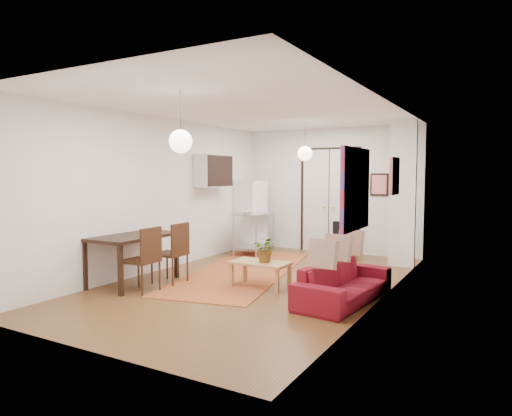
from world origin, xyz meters
The scene contains 27 objects.
floor centered at (0.00, 0.00, 0.00)m, with size 7.00×7.00×0.00m, color brown.
ceiling centered at (0.00, 0.00, 2.90)m, with size 4.20×7.00×0.02m, color white.
wall_back centered at (0.00, 3.50, 1.45)m, with size 4.20×0.02×2.90m, color white.
wall_front centered at (0.00, -3.50, 1.45)m, with size 4.20×0.02×2.90m, color white.
wall_left centered at (-2.10, 0.00, 1.45)m, with size 0.02×7.00×2.90m, color white.
wall_right centered at (2.10, 0.00, 1.45)m, with size 0.02×7.00×2.90m, color white.
double_doors centered at (0.00, 3.46, 1.20)m, with size 1.44×0.06×2.50m, color white.
stub_partition centered at (1.85, 2.55, 1.45)m, with size 0.50×0.10×2.90m, color white.
wall_cabinet centered at (-1.92, 1.50, 1.90)m, with size 0.35×1.00×0.70m, color silver.
painting_popart centered at (2.08, -1.25, 1.65)m, with size 0.05×1.00×1.00m, color red.
painting_abstract centered at (2.08, 0.80, 1.80)m, with size 0.05×0.50×0.60m, color white.
poster_back centered at (1.15, 3.47, 1.60)m, with size 0.40×0.03×0.50m, color red.
print_left centered at (-2.07, 2.00, 1.95)m, with size 0.03×0.44×0.54m, color #935A3D.
pendant_back centered at (0.00, 2.00, 2.25)m, with size 0.30×0.30×0.80m.
pendant_front centered at (0.00, -2.00, 2.25)m, with size 0.30×0.30×0.80m.
kilim_rug centered at (-0.65, 0.61, 0.01)m, with size 1.65×4.40×0.01m, color #B95B2E.
sofa centered at (1.67, -0.41, 0.28)m, with size 0.74×1.90×0.55m, color maroon.
coffee_table centered at (0.22, -0.29, 0.36)m, with size 0.95×0.54×0.42m.
potted_plant centered at (0.32, -0.29, 0.62)m, with size 0.37×0.32×0.41m, color #2E6832.
kitchen_counter centered at (-1.44, 2.44, 0.62)m, with size 0.79×1.31×0.95m.
bowl centered at (-1.44, 2.14, 0.98)m, with size 0.22×0.22×0.05m, color silver.
soap_bottle centered at (-1.49, 2.69, 1.05)m, with size 0.09×0.09×0.20m, color teal.
fridge centered at (-1.75, 2.80, 0.84)m, with size 0.59×0.59×1.67m, color white.
dining_table centered at (-1.75, -1.11, 0.73)m, with size 0.91×1.52×0.82m.
dining_chair_near centered at (-1.26, -0.66, 0.59)m, with size 0.51×0.70×1.02m.
dining_chair_far centered at (-1.26, -1.36, 0.59)m, with size 0.51×0.70×1.02m.
black_side_chair centered at (0.61, 2.71, 0.49)m, with size 0.48×0.48×0.85m.
Camera 1 is at (3.74, -6.65, 1.83)m, focal length 32.00 mm.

